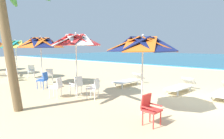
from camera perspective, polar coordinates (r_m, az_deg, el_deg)
name	(u,v)px	position (r m, az deg, el deg)	size (l,w,h in m)	color
ground_plane	(193,101)	(8.46, 22.76, -8.67)	(80.00, 80.00, 0.00)	beige
beach_umbrella_0	(143,45)	(6.13, 9.11, 7.20)	(2.26, 2.26, 2.57)	silver
plastic_chair_0	(150,108)	(5.57, 11.13, -11.02)	(0.52, 0.49, 0.87)	red
beach_umbrella_1	(76,41)	(8.16, -10.64, 8.32)	(2.04, 2.04, 2.77)	silver
plastic_chair_1	(94,87)	(8.08, -5.34, -5.24)	(0.58, 0.56, 0.87)	white
plastic_chair_2	(77,84)	(8.77, -10.41, -4.35)	(0.47, 0.45, 0.87)	white
plastic_chair_3	(57,86)	(8.56, -16.07, -4.79)	(0.61, 0.59, 0.87)	white
beach_umbrella_2	(41,43)	(11.28, -20.39, 7.36)	(2.52, 2.52, 2.75)	silver
plastic_chair_4	(43,79)	(10.54, -19.74, -2.73)	(0.62, 0.60, 0.87)	blue
plastic_chair_5	(49,75)	(12.06, -18.08, -1.48)	(0.62, 0.60, 0.87)	white
beach_umbrella_3	(16,45)	(14.14, -26.68, 6.56)	(1.98, 1.98, 2.64)	silver
plastic_chair_6	(31,71)	(14.48, -22.84, -0.31)	(0.63, 0.62, 0.87)	white
plastic_chair_7	(11,73)	(13.65, -27.84, -0.99)	(0.54, 0.56, 0.87)	white
plastic_chair_8	(11,71)	(14.63, -27.77, -0.50)	(0.50, 0.53, 0.87)	white
sun_lounger_1	(181,86)	(9.89, 19.82, -4.63)	(0.88, 2.20, 0.62)	white
sun_lounger_2	(129,80)	(10.91, 5.11, -3.17)	(0.90, 2.21, 0.62)	white
palm_tree_0	(7,32)	(7.08, -28.67, 9.74)	(2.95, 2.80, 4.23)	brown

